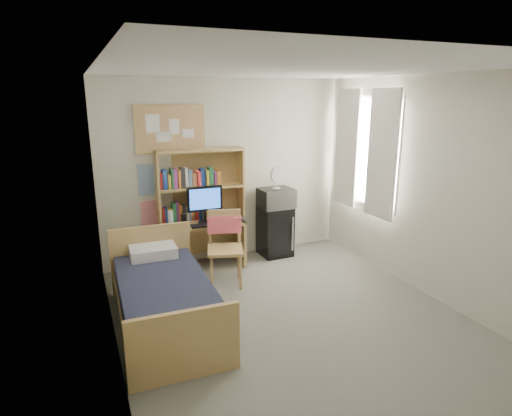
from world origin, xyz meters
name	(u,v)px	position (x,y,z in m)	size (l,w,h in m)	color
floor	(292,320)	(0.00, 0.00, -0.01)	(3.60, 4.20, 0.02)	slate
ceiling	(298,69)	(0.00, 0.00, 2.60)	(3.60, 4.20, 0.02)	white
wall_back	(226,171)	(0.00, 2.10, 1.30)	(3.60, 0.04, 2.60)	beige
wall_front	(467,286)	(0.00, -2.10, 1.30)	(3.60, 0.04, 2.60)	beige
wall_left	(107,224)	(-1.80, 0.00, 1.30)	(0.04, 4.20, 2.60)	beige
wall_right	(430,189)	(1.80, 0.00, 1.30)	(0.04, 4.20, 2.60)	beige
window_unit	(365,151)	(1.75, 1.20, 1.60)	(0.10, 1.40, 1.70)	white
curtain_left	(382,155)	(1.72, 0.80, 1.60)	(0.04, 0.55, 1.70)	white
curtain_right	(347,148)	(1.72, 1.60, 1.60)	(0.04, 0.55, 1.70)	white
bulletin_board	(170,129)	(-0.78, 2.08, 1.92)	(0.94, 0.03, 0.64)	tan
poster_wave	(149,180)	(-1.10, 2.09, 1.25)	(0.30, 0.01, 0.42)	#26599A
poster_japan	(152,213)	(-1.10, 2.09, 0.78)	(0.28, 0.01, 0.36)	red
desk	(205,244)	(-0.43, 1.80, 0.33)	(1.06, 0.53, 0.66)	tan
desk_chair	(225,249)	(-0.37, 1.12, 0.48)	(0.48, 0.48, 0.96)	tan
mini_fridge	(275,231)	(0.67, 1.84, 0.37)	(0.44, 0.44, 0.75)	black
bed	(166,304)	(-1.28, 0.39, 0.25)	(0.92, 1.85, 0.51)	black
hutch	(201,185)	(-0.43, 1.95, 1.16)	(1.21, 0.31, 0.99)	tan
monitor	(205,205)	(-0.43, 1.74, 0.92)	(0.48, 0.04, 0.51)	black
keyboard	(208,225)	(-0.44, 1.60, 0.67)	(0.47, 0.15, 0.02)	black
speaker_left	(184,220)	(-0.73, 1.75, 0.74)	(0.06, 0.06, 0.16)	black
speaker_right	(226,215)	(-0.14, 1.73, 0.75)	(0.07, 0.07, 0.17)	black
water_bottle	(171,219)	(-0.92, 1.72, 0.77)	(0.07, 0.07, 0.22)	white
hoodie	(224,225)	(-0.31, 1.31, 0.74)	(0.43, 0.13, 0.21)	#FB5F67
microwave	(276,198)	(0.68, 1.82, 0.89)	(0.49, 0.37, 0.28)	#B6B6BB
desk_fan	(276,179)	(0.68, 1.82, 1.18)	(0.24, 0.24, 0.30)	white
pillow	(153,251)	(-1.26, 1.14, 0.57)	(0.53, 0.37, 0.13)	white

